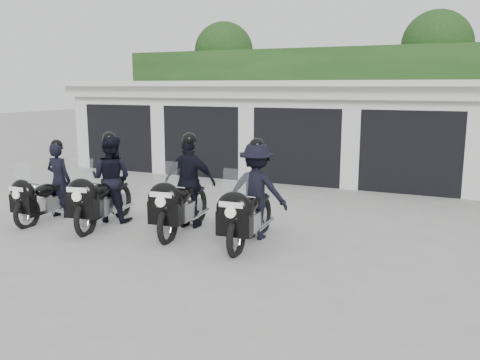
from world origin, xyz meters
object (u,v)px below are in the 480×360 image
at_px(police_bike_a, 50,188).
at_px(police_bike_d, 253,197).
at_px(police_bike_b, 107,184).
at_px(police_bike_c, 186,188).

bearing_deg(police_bike_a, police_bike_d, 4.17).
distance_m(police_bike_b, police_bike_d, 3.22).
distance_m(police_bike_c, police_bike_d, 1.49).
bearing_deg(police_bike_c, police_bike_d, -11.88).
bearing_deg(police_bike_a, police_bike_b, 10.47).
height_order(police_bike_a, police_bike_b, police_bike_b).
height_order(police_bike_c, police_bike_d, police_bike_c).
height_order(police_bike_a, police_bike_c, police_bike_c).
relative_size(police_bike_b, police_bike_c, 0.98).
distance_m(police_bike_a, police_bike_b, 1.33).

